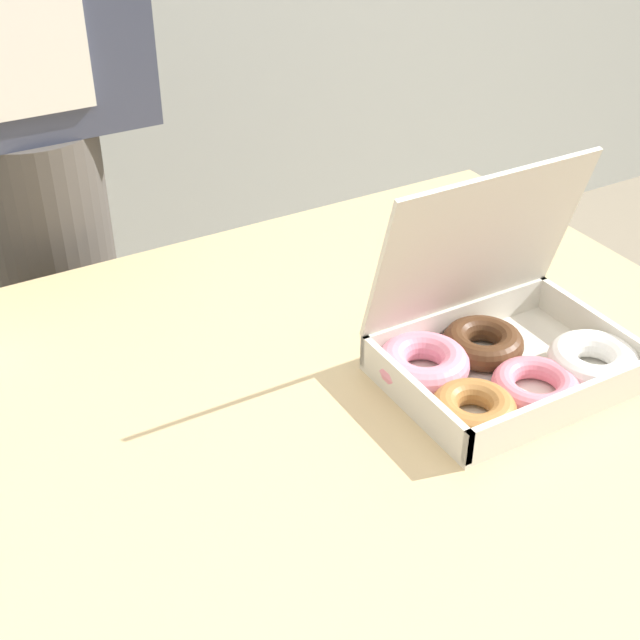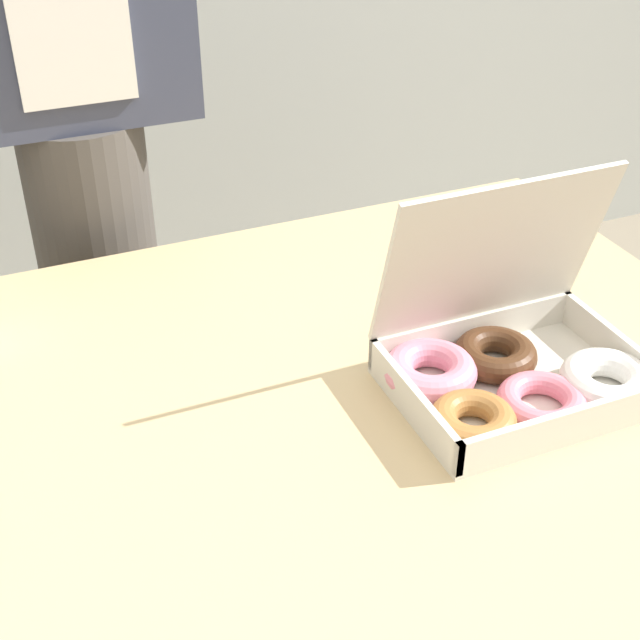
# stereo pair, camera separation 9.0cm
# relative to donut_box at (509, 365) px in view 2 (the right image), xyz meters

# --- Properties ---
(donut_box) EXTENTS (0.32, 0.24, 0.24)m
(donut_box) POSITION_rel_donut_box_xyz_m (0.00, 0.00, 0.00)
(donut_box) COLOR silver
(donut_box) RESTS_ON table
(person_customer) EXTENTS (0.34, 0.21, 1.71)m
(person_customer) POSITION_rel_donut_box_xyz_m (-0.34, 0.64, 0.18)
(person_customer) COLOR #4C4742
(person_customer) RESTS_ON ground_plane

